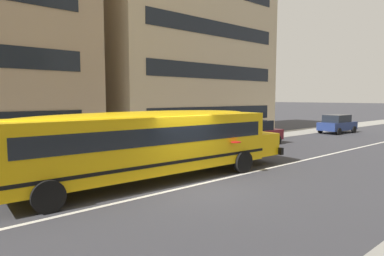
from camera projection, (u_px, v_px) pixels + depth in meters
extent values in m
plane|color=#38383D|center=(191.00, 186.00, 11.47)|extent=(400.00, 400.00, 0.00)
cube|color=gray|center=(101.00, 156.00, 17.30)|extent=(120.00, 3.00, 0.01)
cube|color=silver|center=(191.00, 186.00, 11.47)|extent=(110.00, 0.16, 0.01)
cube|color=yellow|center=(149.00, 143.00, 11.92)|extent=(10.19, 2.65, 2.02)
cube|color=yellow|center=(253.00, 143.00, 15.52)|extent=(1.54, 1.98, 1.01)
cube|color=black|center=(263.00, 148.00, 16.00)|extent=(0.26, 2.31, 0.33)
cube|color=black|center=(149.00, 133.00, 11.88)|extent=(9.59, 2.66, 0.59)
cube|color=black|center=(149.00, 159.00, 11.97)|extent=(10.22, 2.68, 0.11)
ellipsoid|color=yellow|center=(149.00, 116.00, 11.82)|extent=(9.78, 2.45, 0.33)
cylinder|color=red|center=(236.00, 142.00, 12.88)|extent=(0.42, 0.42, 0.03)
cylinder|color=black|center=(207.00, 154.00, 15.27)|extent=(0.93, 0.29, 0.92)
cylinder|color=black|center=(243.00, 162.00, 13.47)|extent=(0.93, 0.29, 0.92)
cylinder|color=black|center=(30.00, 180.00, 10.56)|extent=(0.93, 0.29, 0.92)
cylinder|color=black|center=(48.00, 196.00, 8.75)|extent=(0.93, 0.29, 0.92)
cube|color=navy|center=(337.00, 126.00, 28.63)|extent=(3.97, 1.88, 0.70)
cube|color=black|center=(337.00, 118.00, 28.48)|extent=(2.27, 1.66, 0.64)
cylinder|color=black|center=(336.00, 128.00, 30.12)|extent=(0.61, 0.21, 0.60)
cylinder|color=black|center=(354.00, 130.00, 28.78)|extent=(0.61, 0.21, 0.60)
cylinder|color=black|center=(320.00, 130.00, 28.55)|extent=(0.61, 0.21, 0.60)
cylinder|color=black|center=(339.00, 131.00, 27.21)|extent=(0.61, 0.21, 0.60)
cube|color=maroon|center=(255.00, 135.00, 21.46)|extent=(3.96, 1.85, 0.70)
cube|color=black|center=(254.00, 125.00, 21.31)|extent=(2.26, 1.64, 0.64)
cylinder|color=black|center=(258.00, 138.00, 22.96)|extent=(0.61, 0.20, 0.60)
cylinder|color=black|center=(278.00, 140.00, 21.62)|extent=(0.61, 0.20, 0.60)
cylinder|color=black|center=(232.00, 141.00, 21.37)|extent=(0.61, 0.20, 0.60)
cylinder|color=black|center=(251.00, 144.00, 20.03)|extent=(0.61, 0.20, 0.60)
cube|color=#C6B28E|center=(180.00, 60.00, 27.77)|extent=(14.97, 9.02, 12.80)
cube|color=black|center=(217.00, 114.00, 24.74)|extent=(12.58, 0.04, 1.10)
cube|color=black|center=(217.00, 72.00, 24.44)|extent=(12.58, 0.04, 1.10)
cube|color=black|center=(217.00, 29.00, 24.14)|extent=(12.58, 0.04, 1.10)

